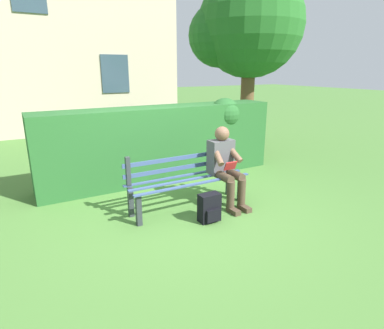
{
  "coord_description": "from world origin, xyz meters",
  "views": [
    {
      "loc": [
        2.14,
        3.87,
        2.0
      ],
      "look_at": [
        0.0,
        0.1,
        0.71
      ],
      "focal_mm": 29.96,
      "sensor_mm": 36.0,
      "label": 1
    }
  ],
  "objects_px": {
    "person_seated": "(225,164)",
    "tree": "(245,27)",
    "park_bench": "(187,180)",
    "backpack": "(209,208)"
  },
  "relations": [
    {
      "from": "park_bench",
      "to": "tree",
      "type": "height_order",
      "value": "tree"
    },
    {
      "from": "person_seated",
      "to": "tree",
      "type": "height_order",
      "value": "tree"
    },
    {
      "from": "park_bench",
      "to": "backpack",
      "type": "relative_size",
      "value": 4.67
    },
    {
      "from": "park_bench",
      "to": "backpack",
      "type": "bearing_deg",
      "value": 93.68
    },
    {
      "from": "person_seated",
      "to": "tree",
      "type": "relative_size",
      "value": 0.28
    },
    {
      "from": "tree",
      "to": "person_seated",
      "type": "bearing_deg",
      "value": 48.41
    },
    {
      "from": "backpack",
      "to": "tree",
      "type": "bearing_deg",
      "value": -133.25
    },
    {
      "from": "backpack",
      "to": "person_seated",
      "type": "bearing_deg",
      "value": -142.33
    },
    {
      "from": "person_seated",
      "to": "backpack",
      "type": "bearing_deg",
      "value": 37.67
    },
    {
      "from": "backpack",
      "to": "park_bench",
      "type": "bearing_deg",
      "value": -86.32
    }
  ]
}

